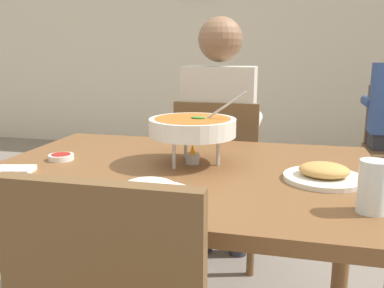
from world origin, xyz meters
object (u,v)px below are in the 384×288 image
Objects in this scene: rice_plate at (150,192)px; dining_table_main at (182,197)px; sauce_dish at (62,157)px; drink_glass at (373,189)px; chair_diner_main at (219,174)px; diner_main at (220,129)px; curry_bowl at (193,127)px; appetizer_plate at (324,174)px.

dining_table_main is at bearing 89.05° from rice_plate.
sauce_dish is 0.69× the size of drink_glass.
chair_diner_main is 1.20m from drink_glass.
dining_table_main is 0.80m from diner_main.
curry_bowl is at bearing 69.30° from dining_table_main.
appetizer_plate is 0.91m from sauce_dish.
sauce_dish reaches higher than dining_table_main.
drink_glass is at bearing -32.42° from curry_bowl.
sauce_dish is (-0.91, 0.04, -0.01)m from appetizer_plate.
rice_plate is at bearing -175.89° from drink_glass.
dining_table_main is 0.24m from curry_bowl.
appetizer_plate is at bearing 30.98° from rice_plate.
sauce_dish is at bearing 164.66° from drink_glass.
diner_main is 0.91m from sauce_dish.
sauce_dish is at bearing -173.02° from curry_bowl.
appetizer_plate is (0.46, 0.28, 0.00)m from rice_plate.
dining_table_main is 3.94× the size of curry_bowl.
chair_diner_main is 0.69× the size of diner_main.
sauce_dish is 1.04m from drink_glass.
drink_glass is (1.00, -0.27, 0.05)m from sauce_dish.
appetizer_plate is at bearing -61.09° from diner_main.
rice_plate is (-0.01, -1.07, 0.26)m from chair_diner_main.
curry_bowl is at bearing 85.65° from rice_plate.
curry_bowl is 0.62m from drink_glass.
drink_glass is (0.55, -0.27, 0.16)m from dining_table_main.
chair_diner_main reaches higher than appetizer_plate.
rice_plate is at bearing -90.27° from diner_main.
chair_diner_main is at bearing 90.00° from dining_table_main.
dining_table_main is at bearing -110.70° from curry_bowl.
curry_bowl is 2.56× the size of drink_glass.
drink_glass is (0.09, -0.24, 0.04)m from appetizer_plate.
dining_table_main is at bearing 175.65° from appetizer_plate.
appetizer_plate is (0.46, -0.79, 0.26)m from chair_diner_main.
curry_bowl is 1.39× the size of rice_plate.
rice_plate is at bearing -90.28° from chair_diner_main.
sauce_dish is at bearing -119.95° from diner_main.
diner_main is 5.46× the size of rice_plate.
chair_diner_main is at bearing 58.99° from sauce_dish.
dining_table_main is 1.46× the size of chair_diner_main.
drink_glass is at bearing -15.34° from sauce_dish.
sauce_dish is (-0.45, -0.79, 0.02)m from diner_main.
drink_glass is at bearing -62.00° from chair_diner_main.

